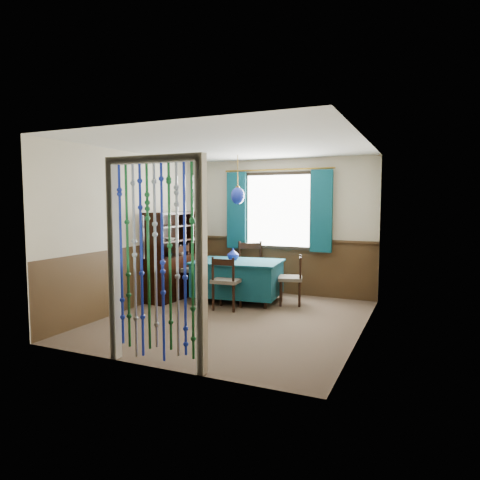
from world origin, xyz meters
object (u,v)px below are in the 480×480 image
at_px(chair_near, 226,281).
at_px(vase_table, 233,255).
at_px(chair_right, 292,279).
at_px(vase_sideboard, 181,249).
at_px(sideboard, 172,268).
at_px(bowl_shelf, 170,239).
at_px(dining_table, 238,278).
at_px(chair_far, 250,267).
at_px(pendant_lamp, 238,196).
at_px(chair_left, 191,269).

distance_m(chair_near, vase_table, 0.76).
distance_m(chair_right, vase_sideboard, 2.08).
relative_size(vase_table, vase_sideboard, 0.96).
relative_size(sideboard, bowl_shelf, 8.20).
relative_size(dining_table, chair_near, 1.84).
bearing_deg(chair_far, pendant_lamp, 68.10).
bearing_deg(chair_right, bowl_shelf, 89.78).
distance_m(dining_table, pendant_lamp, 1.41).
bearing_deg(vase_sideboard, bowl_shelf, -90.00).
bearing_deg(sideboard, bowl_shelf, -64.59).
xyz_separation_m(sideboard, bowl_shelf, (0.06, -0.16, 0.53)).
bearing_deg(chair_right, vase_sideboard, 80.51).
relative_size(dining_table, pendant_lamp, 1.90).
bearing_deg(chair_right, chair_far, 47.88).
height_order(chair_far, bowl_shelf, bowl_shelf).
bearing_deg(dining_table, chair_left, 179.00).
height_order(chair_near, chair_right, chair_near).
distance_m(chair_left, pendant_lamp, 1.57).
height_order(sideboard, pendant_lamp, pendant_lamp).
height_order(dining_table, chair_near, chair_near).
height_order(chair_far, chair_right, chair_far).
bearing_deg(vase_table, chair_right, 5.43).
distance_m(pendant_lamp, bowl_shelf, 1.39).
xyz_separation_m(chair_right, sideboard, (-2.08, -0.41, 0.11)).
bearing_deg(vase_sideboard, pendant_lamp, 4.07).
relative_size(sideboard, vase_table, 8.06).
bearing_deg(chair_near, chair_right, 36.66).
relative_size(chair_far, bowl_shelf, 5.21).
xyz_separation_m(chair_far, pendant_lamp, (0.03, -0.62, 1.30)).
distance_m(chair_near, sideboard, 1.27).
height_order(chair_left, bowl_shelf, bowl_shelf).
xyz_separation_m(sideboard, vase_table, (1.04, 0.31, 0.25)).
height_order(pendant_lamp, vase_table, pendant_lamp).
height_order(chair_right, pendant_lamp, pendant_lamp).
xyz_separation_m(chair_left, pendant_lamp, (0.87, 0.08, 1.31)).
relative_size(pendant_lamp, bowl_shelf, 4.42).
xyz_separation_m(chair_left, sideboard, (-0.29, -0.18, 0.04)).
bearing_deg(chair_far, vase_sideboard, 8.76).
distance_m(vase_table, vase_sideboard, 0.99).
bearing_deg(chair_left, chair_far, 126.13).
height_order(chair_far, sideboard, sideboard).
bearing_deg(vase_table, chair_far, 81.04).
distance_m(chair_near, chair_right, 1.14).
distance_m(chair_right, sideboard, 2.12).
bearing_deg(pendant_lamp, vase_sideboard, -175.93).
xyz_separation_m(dining_table, pendant_lamp, (0.00, -0.00, 1.41)).
xyz_separation_m(sideboard, pendant_lamp, (1.16, 0.26, 1.27)).
height_order(dining_table, chair_right, chair_right).
bearing_deg(chair_far, chair_right, 129.63).
relative_size(chair_right, vase_table, 4.31).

